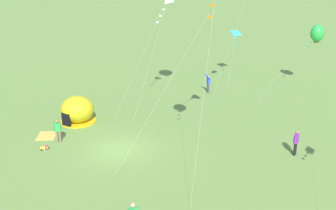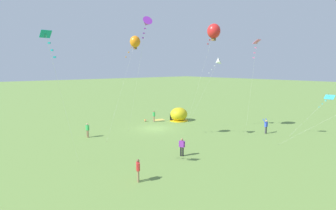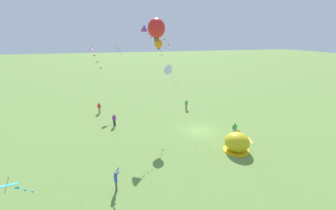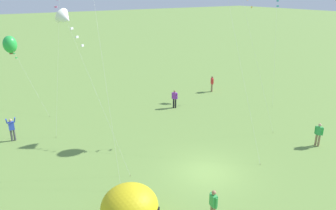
{
  "view_description": "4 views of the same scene",
  "coord_description": "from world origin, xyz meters",
  "views": [
    {
      "loc": [
        23.44,
        -5.28,
        11.73
      ],
      "look_at": [
        1.18,
        3.11,
        3.22
      ],
      "focal_mm": 42.0,
      "sensor_mm": 36.0,
      "label": 1
    },
    {
      "loc": [
        20.96,
        28.01,
        8.29
      ],
      "look_at": [
        1.49,
        4.68,
        3.91
      ],
      "focal_mm": 28.0,
      "sensor_mm": 36.0,
      "label": 2
    },
    {
      "loc": [
        -25.11,
        11.34,
        12.0
      ],
      "look_at": [
        -0.22,
        4.31,
        3.98
      ],
      "focal_mm": 24.0,
      "sensor_mm": 36.0,
      "label": 3
    },
    {
      "loc": [
        -11.46,
        -13.37,
        10.58
      ],
      "look_at": [
        0.72,
        5.52,
        2.57
      ],
      "focal_mm": 35.0,
      "sensor_mm": 36.0,
      "label": 4
    }
  ],
  "objects": [
    {
      "name": "person_with_toddler",
      "position": [
        11.01,
        12.68,
        0.96
      ],
      "size": [
        0.39,
        0.53,
        1.72
      ],
      "color": "#8C7251",
      "rests_on": "ground"
    },
    {
      "name": "person_center_field",
      "position": [
        8.85,
        -1.46,
        0.96
      ],
      "size": [
        0.33,
        0.57,
        1.72
      ],
      "color": "#8C7251",
      "rests_on": "ground"
    },
    {
      "name": "person_watching_sky",
      "position": [
        -2.62,
        -3.61,
        0.96
      ],
      "size": [
        0.3,
        0.58,
        1.72
      ],
      "color": "#8C7251",
      "rests_on": "ground"
    },
    {
      "name": "person_arms_raised",
      "position": [
        -9.18,
        11.18,
        1.0
      ],
      "size": [
        0.68,
        0.49,
        1.89
      ],
      "color": "#4C4C51",
      "rests_on": "ground"
    },
    {
      "name": "kite_cyan",
      "position": [
        -13.56,
        16.47,
        4.62
      ],
      "size": [
        4.22,
        3.41,
        5.18
      ],
      "color": "silver",
      "rests_on": "ground"
    },
    {
      "name": "person_far_back",
      "position": [
        4.75,
        10.62,
        0.96
      ],
      "size": [
        0.41,
        0.51,
        1.72
      ],
      "color": "black",
      "rests_on": "ground"
    },
    {
      "name": "kite_white",
      "position": [
        -6.02,
        5.74,
        8.98
      ],
      "size": [
        2.55,
        4.26,
        9.56
      ],
      "color": "silver",
      "rests_on": "ground"
    },
    {
      "name": "kite_pink",
      "position": [
        -4.43,
        12.2,
        10.46
      ],
      "size": [
        2.53,
        2.66,
        11.27
      ],
      "color": "silver",
      "rests_on": "ground"
    },
    {
      "name": "picnic_blanket",
      "position": [
        -4.12,
        -4.32,
        0.01
      ],
      "size": [
        2.0,
        1.73,
        0.01
      ],
      "primitive_type": "cube",
      "rotation": [
        0.0,
        0.0,
        -0.28
      ],
      "color": "gold",
      "rests_on": "ground"
    },
    {
      "name": "kite_red",
      "position": [
        -4.19,
        6.52,
        12.63
      ],
      "size": [
        1.89,
        6.38,
        13.52
      ],
      "color": "silver",
      "rests_on": "ground"
    },
    {
      "name": "kite_orange",
      "position": [
        5.5,
        4.05,
        10.96
      ],
      "size": [
        3.09,
        2.89,
        11.59
      ],
      "color": "silver",
      "rests_on": "ground"
    },
    {
      "name": "ground_plane",
      "position": [
        0.0,
        0.0,
        0.0
      ],
      "size": [
        300.0,
        300.0,
        0.0
      ],
      "primitive_type": "plane",
      "color": "olive"
    },
    {
      "name": "toddler_crawling",
      "position": [
        -1.73,
        -4.66,
        0.18
      ],
      "size": [
        0.35,
        0.55,
        0.32
      ],
      "color": "gold",
      "rests_on": "ground"
    },
    {
      "name": "kite_teal",
      "position": [
        15.59,
        8.97,
        9.95
      ],
      "size": [
        3.34,
        3.62,
        10.72
      ],
      "color": "silver",
      "rests_on": "ground"
    },
    {
      "name": "popup_tent",
      "position": [
        -6.08,
        -1.76,
        1.0
      ],
      "size": [
        2.81,
        2.81,
        2.1
      ],
      "color": "gold",
      "rests_on": "ground"
    },
    {
      "name": "kite_purple",
      "position": [
        5.27,
        5.84,
        12.68
      ],
      "size": [
        2.47,
        7.69,
        13.32
      ],
      "color": "silver",
      "rests_on": "ground"
    }
  ]
}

